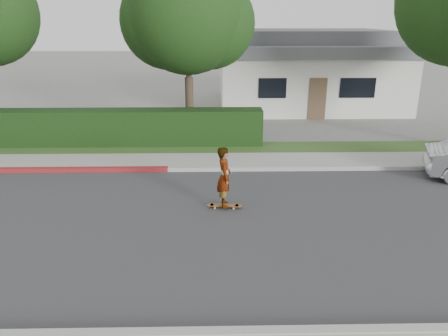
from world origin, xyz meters
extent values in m
plane|color=slate|center=(0.00, 0.00, 0.00)|extent=(120.00, 120.00, 0.00)
cube|color=#2D2D30|center=(0.00, 0.00, 0.01)|extent=(60.00, 8.00, 0.01)
cube|color=#9E9E99|center=(0.00, -4.10, 0.07)|extent=(60.00, 0.20, 0.15)
cube|color=#9E9E99|center=(0.00, 4.10, 0.07)|extent=(60.00, 0.20, 0.15)
cube|color=gray|center=(0.00, 5.00, 0.06)|extent=(60.00, 1.60, 0.12)
cube|color=#2D4C1E|center=(0.00, 6.60, 0.05)|extent=(60.00, 1.60, 0.10)
cube|color=black|center=(-3.00, 7.20, 0.75)|extent=(15.00, 1.00, 1.50)
cylinder|color=#33261C|center=(1.50, 9.00, 1.26)|extent=(0.36, 0.36, 2.52)
cylinder|color=#33261C|center=(1.50, 9.00, 3.15)|extent=(0.24, 0.24, 2.10)
sphere|color=black|center=(1.50, 9.00, 5.04)|extent=(4.80, 4.80, 4.80)
sphere|color=black|center=(0.70, 9.40, 4.84)|extent=(4.08, 4.08, 4.08)
sphere|color=black|center=(2.40, 9.30, 4.74)|extent=(3.84, 3.84, 3.84)
cube|color=beige|center=(8.00, 16.00, 1.50)|extent=(10.00, 8.00, 3.00)
cube|color=#4C4C51|center=(8.00, 16.00, 3.30)|extent=(10.60, 8.60, 0.60)
cube|color=#4C4C51|center=(8.00, 16.00, 3.90)|extent=(8.40, 6.40, 0.80)
cube|color=black|center=(5.50, 11.98, 1.60)|extent=(1.40, 0.06, 1.00)
cube|color=black|center=(9.80, 11.98, 1.60)|extent=(1.80, 0.06, 1.00)
cube|color=brown|center=(7.80, 11.98, 1.05)|extent=(0.90, 0.06, 2.10)
cylinder|color=yellow|center=(2.59, 0.97, 0.03)|extent=(0.05, 0.03, 0.05)
cylinder|color=yellow|center=(2.61, 1.12, 0.03)|extent=(0.05, 0.03, 0.05)
cylinder|color=yellow|center=(3.11, 0.93, 0.03)|extent=(0.05, 0.03, 0.05)
cylinder|color=yellow|center=(3.12, 1.08, 0.03)|extent=(0.05, 0.03, 0.05)
cube|color=silver|center=(2.60, 1.05, 0.07)|extent=(0.06, 0.16, 0.02)
cube|color=silver|center=(3.11, 1.00, 0.07)|extent=(0.06, 0.16, 0.02)
cube|color=brown|center=(2.86, 1.02, 0.09)|extent=(0.78, 0.25, 0.02)
cylinder|color=brown|center=(2.47, 1.06, 0.09)|extent=(0.20, 0.20, 0.02)
cylinder|color=brown|center=(3.24, 0.99, 0.09)|extent=(0.20, 0.20, 0.02)
imported|color=white|center=(2.86, 1.02, 0.93)|extent=(0.43, 0.62, 1.65)
camera|label=1|loc=(2.62, -9.95, 4.98)|focal=35.00mm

